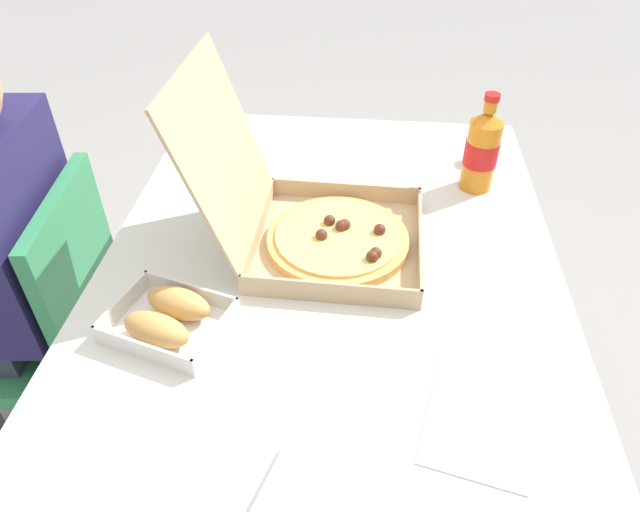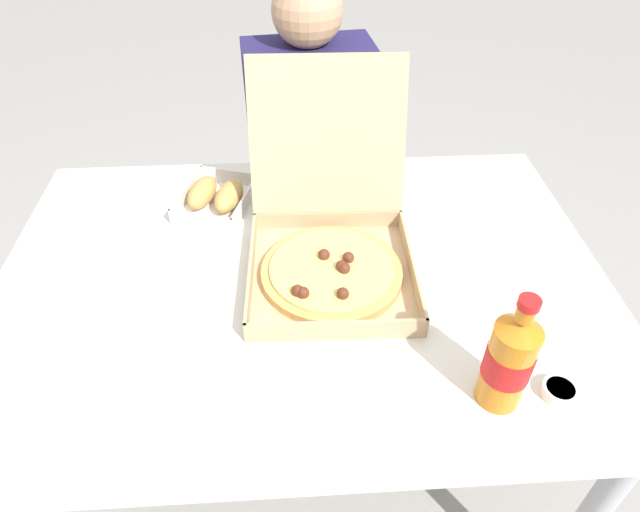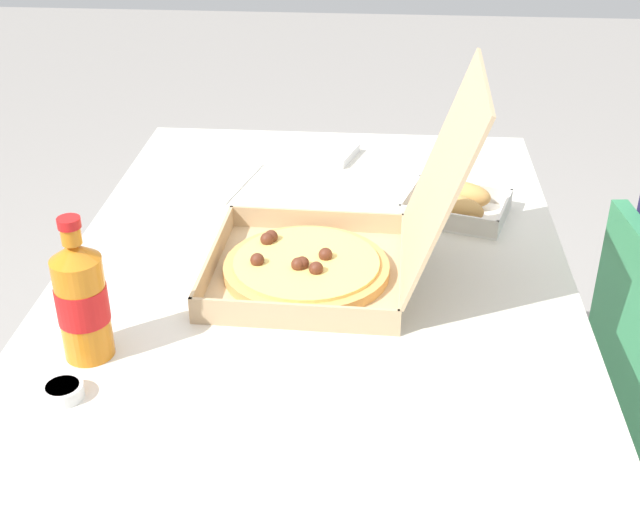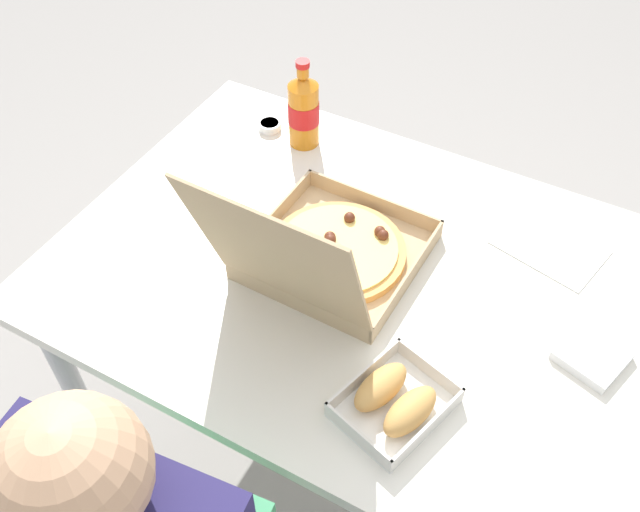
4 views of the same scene
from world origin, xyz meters
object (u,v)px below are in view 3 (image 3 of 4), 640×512
Objects in this scene: pizza_box_open at (329,252)px; dipping_sauce_cup at (63,390)px; bread_side_box at (456,204)px; cola_bottle at (82,299)px; paper_menu at (212,179)px; napkin_pile at (329,153)px.

dipping_sauce_cup is (0.35, -0.34, -0.04)m from pizza_box_open.
bread_side_box is 4.02× the size of dipping_sauce_cup.
bread_side_box is 1.00× the size of cola_bottle.
pizza_box_open is at bearing 48.95° from paper_menu.
bread_side_box is 2.05× the size of napkin_pile.
cola_bottle reaches higher than napkin_pile.
napkin_pile is at bearing 158.86° from cola_bottle.
bread_side_box is at bearing 88.75° from paper_menu.
paper_menu is 1.91× the size of napkin_pile.
napkin_pile is (-0.77, 0.30, -0.08)m from cola_bottle.
bread_side_box reaches higher than paper_menu.
paper_menu is at bearing 174.92° from dipping_sauce_cup.
dipping_sauce_cup is (0.60, -0.57, -0.01)m from bread_side_box.
bread_side_box is (-0.25, 0.23, -0.02)m from pizza_box_open.
cola_bottle is 1.07× the size of paper_menu.
paper_menu is 3.75× the size of dipping_sauce_cup.
cola_bottle is 0.13m from dipping_sauce_cup.
pizza_box_open reaches higher than dipping_sauce_cup.
dipping_sauce_cup is at bearing -43.55° from bread_side_box.
napkin_pile is at bearing 134.34° from paper_menu.
napkin_pile is (-0.14, 0.24, 0.01)m from paper_menu.
cola_bottle is 0.64m from paper_menu.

